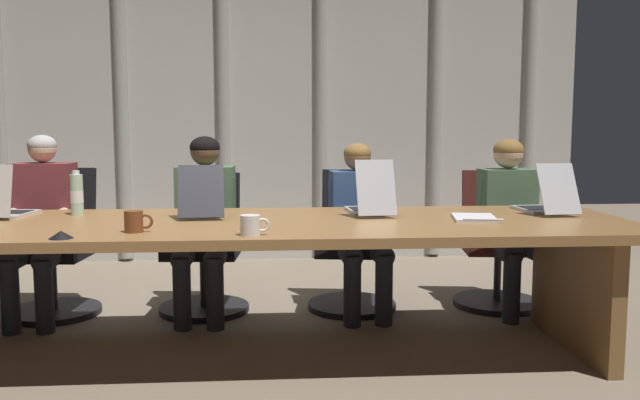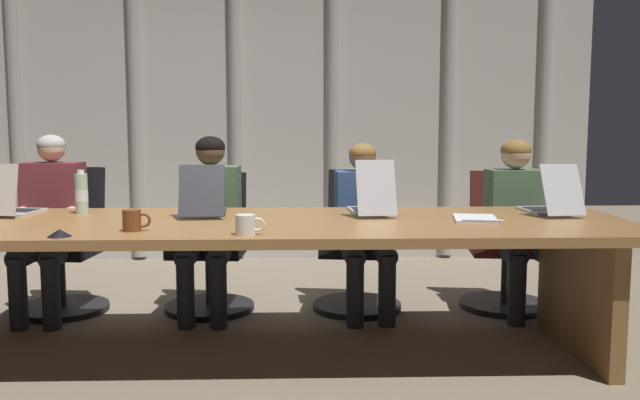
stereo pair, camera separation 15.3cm
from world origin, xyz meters
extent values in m
plane|color=#7F705B|center=(0.00, 0.00, 0.00)|extent=(13.12, 13.12, 0.00)
cube|color=olive|center=(0.00, 0.00, 0.71)|extent=(4.73, 1.16, 0.05)
cube|color=black|center=(0.00, 0.00, 0.65)|extent=(4.02, 0.10, 0.06)
cube|color=brown|center=(2.12, 0.00, 0.34)|extent=(0.08, 0.99, 0.69)
cube|color=beige|center=(0.00, 2.69, 1.44)|extent=(6.56, 0.10, 2.87)
cylinder|color=#A39E96|center=(-0.90, 2.64, 1.44)|extent=(0.12, 0.12, 2.81)
cylinder|color=#A39E96|center=(0.01, 2.64, 1.44)|extent=(0.12, 0.12, 2.81)
cylinder|color=#A39E96|center=(0.90, 2.64, 1.44)|extent=(0.12, 0.12, 2.81)
cylinder|color=#A39E96|center=(1.96, 2.64, 1.44)|extent=(0.12, 0.12, 2.81)
cylinder|color=#A39E96|center=(2.85, 2.64, 1.44)|extent=(0.12, 0.12, 2.81)
cube|color=beige|center=(-1.04, 0.32, 0.75)|extent=(0.28, 0.33, 0.02)
cube|color=black|center=(-1.04, 0.34, 0.76)|extent=(0.22, 0.19, 0.00)
cube|color=#2D2D33|center=(0.04, 0.34, 0.75)|extent=(0.27, 0.34, 0.02)
cube|color=black|center=(0.04, 0.37, 0.76)|extent=(0.22, 0.20, 0.00)
cube|color=#2D2D33|center=(0.06, 0.10, 0.89)|extent=(0.26, 0.18, 0.27)
cube|color=black|center=(0.06, 0.11, 0.89)|extent=(0.23, 0.15, 0.24)
cube|color=#BCBCC1|center=(1.00, 0.32, 0.75)|extent=(0.24, 0.35, 0.02)
cube|color=black|center=(1.00, 0.35, 0.76)|extent=(0.20, 0.20, 0.00)
cube|color=#BCBCC1|center=(1.01, 0.10, 0.90)|extent=(0.22, 0.14, 0.30)
cube|color=black|center=(1.01, 0.10, 0.91)|extent=(0.20, 0.12, 0.27)
cube|color=#BCBCC1|center=(2.02, 0.30, 0.75)|extent=(0.24, 0.34, 0.02)
cube|color=black|center=(2.02, 0.33, 0.76)|extent=(0.20, 0.19, 0.00)
cube|color=#BCBCC1|center=(2.04, 0.08, 0.89)|extent=(0.23, 0.16, 0.28)
cube|color=black|center=(2.04, 0.08, 0.89)|extent=(0.20, 0.14, 0.25)
cube|color=black|center=(-1.00, 0.89, 0.43)|extent=(0.52, 0.52, 0.08)
cube|color=black|center=(-0.98, 1.11, 0.71)|extent=(0.44, 0.16, 0.49)
cylinder|color=#262628|center=(-1.00, 0.89, 0.21)|extent=(0.05, 0.05, 0.35)
cylinder|color=black|center=(-1.00, 0.89, 0.02)|extent=(0.60, 0.60, 0.04)
cube|color=black|center=(-0.02, 0.89, 0.43)|extent=(0.52, 0.52, 0.08)
cube|color=black|center=(0.00, 1.11, 0.69)|extent=(0.44, 0.15, 0.45)
cylinder|color=#262628|center=(-0.02, 0.89, 0.21)|extent=(0.05, 0.05, 0.35)
cylinder|color=black|center=(-0.02, 0.89, 0.02)|extent=(0.60, 0.60, 0.04)
cube|color=black|center=(0.98, 0.89, 0.43)|extent=(0.54, 0.54, 0.08)
cube|color=black|center=(1.01, 1.11, 0.70)|extent=(0.44, 0.17, 0.47)
cylinder|color=#262628|center=(0.98, 0.89, 0.21)|extent=(0.05, 0.05, 0.35)
cylinder|color=black|center=(0.98, 0.89, 0.02)|extent=(0.60, 0.60, 0.04)
cube|color=#511E19|center=(1.99, 0.89, 0.43)|extent=(0.54, 0.54, 0.08)
cube|color=#511E19|center=(2.02, 1.11, 0.69)|extent=(0.44, 0.17, 0.46)
cylinder|color=#262628|center=(1.99, 0.89, 0.21)|extent=(0.05, 0.05, 0.35)
cylinder|color=black|center=(1.99, 0.89, 0.02)|extent=(0.60, 0.60, 0.04)
cube|color=brown|center=(-1.02, 0.87, 0.73)|extent=(0.37, 0.22, 0.54)
sphere|color=beige|center=(-1.02, 0.87, 1.09)|extent=(0.18, 0.18, 0.18)
ellipsoid|color=#B2ADA8|center=(-1.02, 0.87, 1.12)|extent=(0.18, 0.18, 0.13)
cylinder|color=brown|center=(-0.87, 0.87, 0.81)|extent=(0.07, 0.14, 0.27)
cylinder|color=beige|center=(-0.87, 0.66, 0.70)|extent=(0.06, 0.30, 0.06)
cylinder|color=brown|center=(-1.18, 0.87, 0.81)|extent=(0.07, 0.14, 0.27)
cylinder|color=beige|center=(-1.18, 0.66, 0.70)|extent=(0.06, 0.30, 0.06)
cylinder|color=#262833|center=(-0.93, 0.67, 0.44)|extent=(0.13, 0.40, 0.13)
cylinder|color=#262833|center=(-0.93, 0.49, 0.22)|extent=(0.11, 0.11, 0.45)
cylinder|color=#262833|center=(-1.13, 0.67, 0.44)|extent=(0.13, 0.40, 0.13)
cylinder|color=#262833|center=(-1.13, 0.49, 0.22)|extent=(0.11, 0.11, 0.45)
cube|color=#4C6B4C|center=(0.01, 0.87, 0.72)|extent=(0.38, 0.24, 0.51)
sphere|color=brown|center=(0.01, 0.87, 1.08)|extent=(0.19, 0.19, 0.19)
ellipsoid|color=black|center=(0.01, 0.87, 1.10)|extent=(0.20, 0.20, 0.14)
cylinder|color=#4C6B4C|center=(0.16, 0.86, 0.79)|extent=(0.08, 0.14, 0.27)
cylinder|color=brown|center=(0.15, 0.65, 0.67)|extent=(0.08, 0.30, 0.06)
cylinder|color=#4C6B4C|center=(-0.15, 0.88, 0.79)|extent=(0.08, 0.14, 0.27)
cylinder|color=brown|center=(-0.16, 0.67, 0.67)|extent=(0.08, 0.30, 0.06)
cylinder|color=#262833|center=(0.10, 0.67, 0.44)|extent=(0.15, 0.41, 0.13)
cylinder|color=#262833|center=(0.09, 0.49, 0.22)|extent=(0.11, 0.11, 0.45)
cylinder|color=#262833|center=(-0.10, 0.68, 0.44)|extent=(0.15, 0.41, 0.13)
cylinder|color=#262833|center=(-0.11, 0.50, 0.22)|extent=(0.11, 0.11, 0.45)
cube|color=#335184|center=(1.01, 0.87, 0.70)|extent=(0.37, 0.24, 0.48)
sphere|color=#8C6647|center=(1.01, 0.87, 1.04)|extent=(0.18, 0.18, 0.18)
ellipsoid|color=olive|center=(1.01, 0.87, 1.06)|extent=(0.18, 0.18, 0.13)
cylinder|color=#335184|center=(1.16, 0.88, 0.75)|extent=(0.08, 0.14, 0.27)
cylinder|color=#8C6647|center=(1.17, 0.67, 0.64)|extent=(0.08, 0.30, 0.06)
cylinder|color=#335184|center=(0.86, 0.86, 0.75)|extent=(0.08, 0.14, 0.27)
cylinder|color=#8C6647|center=(0.87, 0.65, 0.64)|extent=(0.08, 0.30, 0.06)
cylinder|color=#262833|center=(1.12, 0.68, 0.44)|extent=(0.15, 0.41, 0.13)
cylinder|color=#262833|center=(1.13, 0.50, 0.22)|extent=(0.11, 0.11, 0.45)
cylinder|color=#262833|center=(0.92, 0.67, 0.44)|extent=(0.15, 0.41, 0.13)
cylinder|color=#262833|center=(0.93, 0.49, 0.22)|extent=(0.11, 0.11, 0.45)
cube|color=#4C6B4C|center=(2.03, 0.87, 0.71)|extent=(0.37, 0.23, 0.48)
sphere|color=beige|center=(2.03, 0.87, 1.05)|extent=(0.20, 0.20, 0.20)
ellipsoid|color=olive|center=(2.03, 0.87, 1.08)|extent=(0.20, 0.20, 0.15)
cylinder|color=#4C6B4C|center=(2.18, 0.88, 0.76)|extent=(0.07, 0.14, 0.27)
cylinder|color=beige|center=(2.19, 0.67, 0.64)|extent=(0.07, 0.30, 0.06)
cylinder|color=#4C6B4C|center=(1.88, 0.87, 0.76)|extent=(0.07, 0.14, 0.27)
cylinder|color=beige|center=(1.89, 0.66, 0.64)|extent=(0.07, 0.30, 0.06)
cylinder|color=#262833|center=(2.14, 0.67, 0.44)|extent=(0.14, 0.40, 0.13)
cylinder|color=#262833|center=(2.14, 0.49, 0.22)|extent=(0.11, 0.11, 0.45)
cylinder|color=#262833|center=(1.94, 0.67, 0.44)|extent=(0.14, 0.40, 0.13)
cylinder|color=#262833|center=(1.94, 0.49, 0.22)|extent=(0.11, 0.11, 0.45)
cylinder|color=#ADD1B2|center=(-0.67, 0.33, 0.85)|extent=(0.07, 0.07, 0.23)
cylinder|color=white|center=(-0.67, 0.33, 0.84)|extent=(0.07, 0.07, 0.07)
cylinder|color=white|center=(-0.67, 0.33, 0.98)|extent=(0.04, 0.04, 0.02)
cylinder|color=brown|center=(-0.22, -0.32, 0.79)|extent=(0.09, 0.09, 0.10)
torus|color=brown|center=(-0.16, -0.32, 0.79)|extent=(0.07, 0.01, 0.07)
cylinder|color=white|center=(0.34, -0.45, 0.78)|extent=(0.09, 0.09, 0.10)
torus|color=white|center=(0.40, -0.45, 0.78)|extent=(0.07, 0.01, 0.07)
cone|color=black|center=(-0.51, -0.48, 0.75)|extent=(0.11, 0.11, 0.03)
cube|color=silver|center=(1.53, -0.01, 0.74)|extent=(0.27, 0.33, 0.02)
cylinder|color=silver|center=(1.53, -0.16, 0.76)|extent=(0.21, 0.05, 0.01)
camera|label=1|loc=(0.44, -3.54, 1.25)|focal=37.65mm
camera|label=2|loc=(0.59, -3.55, 1.25)|focal=37.65mm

